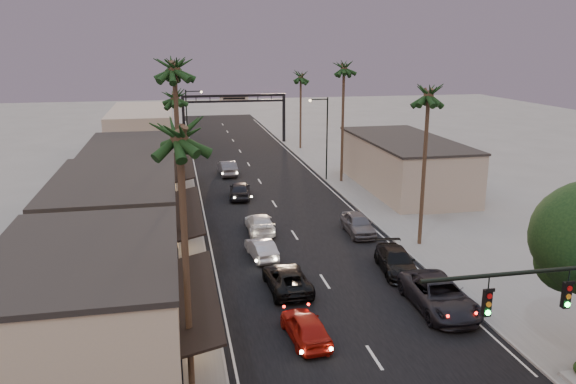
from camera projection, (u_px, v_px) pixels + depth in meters
name	position (u px, v px, depth m)	size (l,w,h in m)	color
ground	(269.00, 196.00, 55.10)	(200.00, 200.00, 0.00)	slate
road	(261.00, 183.00, 59.83)	(14.00, 120.00, 0.02)	black
sidewalk_left	(170.00, 173.00, 64.61)	(5.00, 92.00, 0.12)	slate
sidewalk_right	(329.00, 166.00, 68.28)	(5.00, 92.00, 0.12)	slate
storefront_near	(89.00, 311.00, 25.36)	(8.00, 12.00, 5.50)	#BDB090
storefront_mid	(117.00, 219.00, 38.62)	(8.00, 14.00, 5.50)	gray
storefront_far	(132.00, 172.00, 53.84)	(8.00, 16.00, 5.00)	#BDB090
storefront_dist	(143.00, 131.00, 75.49)	(8.00, 20.00, 6.00)	gray
building_right	(404.00, 165.00, 57.16)	(8.00, 18.00, 5.00)	gray
arch	(234.00, 106.00, 82.09)	(15.20, 0.40, 7.27)	black
streetlight_right	(325.00, 132.00, 59.80)	(2.13, 0.30, 9.00)	black
streetlight_left	(189.00, 120.00, 69.44)	(2.13, 0.30, 9.00)	black
palm_la	(179.00, 126.00, 21.14)	(3.20, 3.20, 13.20)	#38281C
palm_lb	(174.00, 63.00, 32.96)	(3.20, 3.20, 15.20)	#38281C
palm_lc	(175.00, 93.00, 46.96)	(3.20, 3.20, 12.20)	#38281C
palm_ld	(172.00, 62.00, 64.46)	(3.20, 3.20, 14.20)	#38281C
palm_ra	(429.00, 89.00, 38.67)	(3.20, 3.20, 13.20)	#38281C
palm_rb	(344.00, 64.00, 57.36)	(3.20, 3.20, 14.20)	#38281C
palm_rc	(301.00, 74.00, 76.80)	(3.20, 3.20, 12.20)	#38281C
palm_far	(174.00, 64.00, 86.55)	(3.20, 3.20, 13.20)	#38281C
oncoming_red	(306.00, 327.00, 28.11)	(1.73, 4.30, 1.47)	#99130B
oncoming_pickup	(287.00, 279.00, 33.89)	(2.36, 5.12, 1.42)	black
oncoming_silver	(261.00, 249.00, 38.97)	(1.43, 4.10, 1.35)	#A0A0A5
oncoming_white	(260.00, 223.00, 44.31)	(2.02, 4.96, 1.44)	silver
oncoming_dgrey	(240.00, 190.00, 54.01)	(1.94, 4.81, 1.64)	black
oncoming_grey_far	(228.00, 168.00, 63.55)	(1.74, 4.98, 1.64)	#4C4B50
curbside_near	(439.00, 295.00, 31.31)	(2.87, 6.22, 1.73)	black
curbside_black	(396.00, 261.00, 36.50)	(2.11, 5.19, 1.51)	black
curbside_grey	(358.00, 224.00, 43.88)	(1.92, 4.78, 1.63)	#504F55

